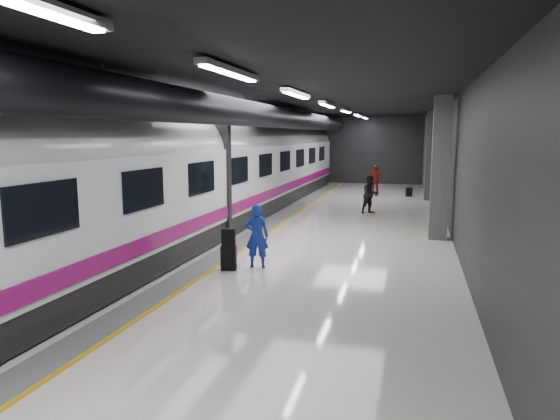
% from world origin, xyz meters
% --- Properties ---
extents(ground, '(40.00, 40.00, 0.00)m').
position_xyz_m(ground, '(0.00, 0.00, 0.00)').
color(ground, white).
rests_on(ground, ground).
extents(platform_hall, '(10.02, 40.02, 4.51)m').
position_xyz_m(platform_hall, '(-0.29, 0.96, 3.54)').
color(platform_hall, black).
rests_on(platform_hall, ground).
extents(train, '(3.05, 38.00, 4.05)m').
position_xyz_m(train, '(-3.25, -0.00, 2.07)').
color(train, black).
rests_on(train, ground).
extents(traveler_main, '(0.63, 0.46, 1.61)m').
position_xyz_m(traveler_main, '(0.04, -2.84, 0.80)').
color(traveler_main, blue).
rests_on(traveler_main, ground).
extents(suitcase_main, '(0.40, 0.29, 0.60)m').
position_xyz_m(suitcase_main, '(-0.57, -3.23, 0.30)').
color(suitcase_main, black).
rests_on(suitcase_main, ground).
extents(shoulder_bag, '(0.36, 0.24, 0.44)m').
position_xyz_m(shoulder_bag, '(-0.56, -3.25, 0.82)').
color(shoulder_bag, black).
rests_on(shoulder_bag, suitcase_main).
extents(traveler_far_a, '(0.99, 0.96, 1.60)m').
position_xyz_m(traveler_far_a, '(2.01, 6.70, 0.80)').
color(traveler_far_a, black).
rests_on(traveler_far_a, ground).
extents(traveler_far_b, '(1.06, 0.70, 1.68)m').
position_xyz_m(traveler_far_b, '(1.70, 13.17, 0.84)').
color(traveler_far_b, maroon).
rests_on(traveler_far_b, ground).
extents(suitcase_far, '(0.37, 0.30, 0.48)m').
position_xyz_m(suitcase_far, '(3.52, 13.15, 0.24)').
color(suitcase_far, black).
rests_on(suitcase_far, ground).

